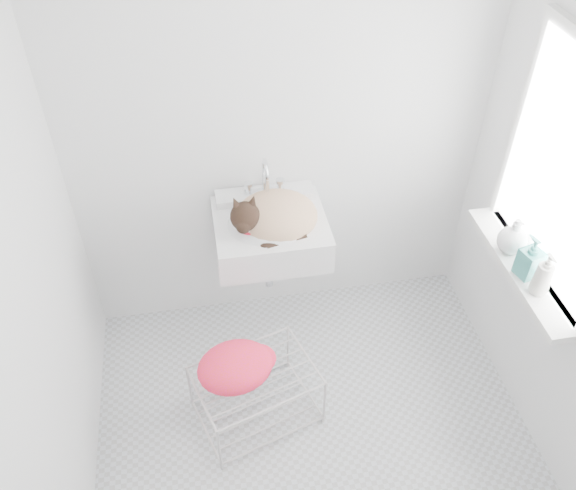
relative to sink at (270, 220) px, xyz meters
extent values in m
cube|color=silver|center=(0.10, -0.74, -0.85)|extent=(2.20, 2.00, 0.02)
cube|color=white|center=(0.10, 0.26, 0.40)|extent=(2.20, 0.02, 2.50)
cube|color=white|center=(-1.00, -0.74, 0.40)|extent=(0.02, 2.00, 2.50)
cube|color=white|center=(1.19, -0.54, 0.50)|extent=(0.01, 0.80, 1.00)
cube|color=white|center=(1.17, -0.54, 0.50)|extent=(0.04, 0.90, 1.10)
cube|color=white|center=(1.11, -0.54, -0.02)|extent=(0.16, 0.88, 0.04)
cube|color=white|center=(0.00, 0.00, 0.00)|extent=(0.58, 0.50, 0.23)
ellipsoid|color=tan|center=(0.03, -0.01, 0.03)|extent=(0.42, 0.36, 0.21)
sphere|color=black|center=(-0.13, -0.08, 0.13)|extent=(0.16, 0.16, 0.15)
torus|color=#B61124|center=(-0.11, -0.08, 0.08)|extent=(0.14, 0.13, 0.06)
cube|color=silver|center=(-0.17, -0.57, -0.70)|extent=(0.67, 0.55, 0.34)
ellipsoid|color=#E93800|center=(-0.27, -0.56, -0.48)|extent=(0.42, 0.34, 0.15)
imported|color=beige|center=(1.10, -0.71, 0.00)|extent=(0.07, 0.07, 0.19)
imported|color=teal|center=(1.10, -0.60, 0.00)|extent=(0.12, 0.12, 0.21)
imported|color=silver|center=(1.10, -0.43, 0.00)|extent=(0.19, 0.19, 0.18)
camera|label=1|loc=(-0.33, -2.36, 1.95)|focal=37.60mm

